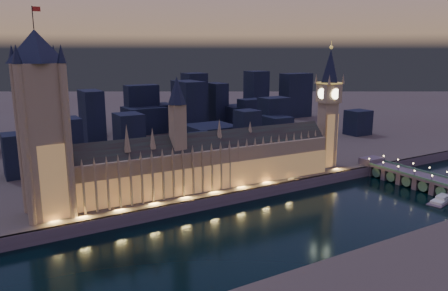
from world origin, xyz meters
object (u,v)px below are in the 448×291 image
elizabeth_tower (329,98)px  river_boat (446,198)px  westminster_bridge (422,181)px  victoria_tower (42,116)px  palace_of_westminster (204,162)px

elizabeth_tower → river_boat: bearing=-72.4°
westminster_bridge → river_boat: 26.48m
victoria_tower → elizabeth_tower: 218.01m
palace_of_westminster → victoria_tower: 110.03m
palace_of_westminster → westminster_bridge: (152.00, -65.18, -20.38)m
palace_of_westminster → westminster_bridge: bearing=-23.2°
victoria_tower → elizabeth_tower: victoria_tower is taller
river_boat → palace_of_westminster: bearing=148.0°
elizabeth_tower → river_boat: elizabeth_tower is taller
river_boat → westminster_bridge: bearing=72.7°
victoria_tower → westminster_bridge: victoria_tower is taller
palace_of_westminster → victoria_tower: bearing=179.9°
victoria_tower → elizabeth_tower: (218.00, -0.00, -1.92)m
victoria_tower → elizabeth_tower: size_ratio=1.16×
westminster_bridge → river_boat: westminster_bridge is taller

